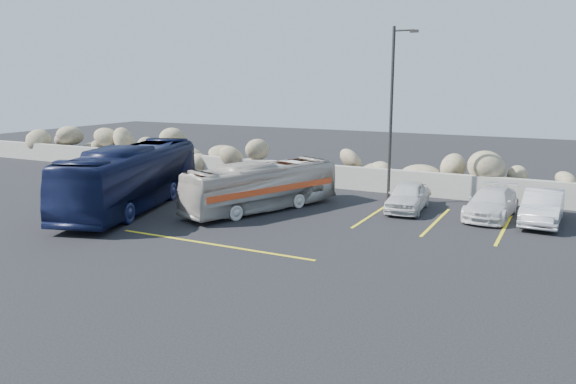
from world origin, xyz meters
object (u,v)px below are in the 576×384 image
at_px(vintage_bus, 262,187).
at_px(car_a, 408,196).
at_px(car_b, 543,207).
at_px(car_c, 491,203).
at_px(lamppost, 392,111).
at_px(tour_coach, 132,177).

height_order(vintage_bus, car_a, vintage_bus).
distance_m(car_b, car_c, 1.96).
height_order(vintage_bus, car_b, vintage_bus).
distance_m(lamppost, vintage_bus, 6.86).
relative_size(tour_coach, car_a, 2.71).
bearing_deg(car_b, car_a, -176.13).
bearing_deg(car_c, car_b, 0.00).
relative_size(vintage_bus, car_b, 1.88).
relative_size(car_a, car_c, 0.89).
distance_m(car_a, car_b, 5.43).
bearing_deg(car_a, tour_coach, -159.19).
bearing_deg(lamppost, car_b, -6.90).
xyz_separation_m(car_a, car_b, (5.43, 0.22, 0.03)).
bearing_deg(car_b, vintage_bus, -162.90).
height_order(lamppost, vintage_bus, lamppost).
height_order(lamppost, tour_coach, lamppost).
height_order(lamppost, car_c, lamppost).
xyz_separation_m(vintage_bus, tour_coach, (-5.34, -2.32, 0.35)).
distance_m(lamppost, tour_coach, 12.10).
bearing_deg(vintage_bus, tour_coach, -134.93).
relative_size(lamppost, car_c, 1.91).
relative_size(vintage_bus, car_c, 1.82).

